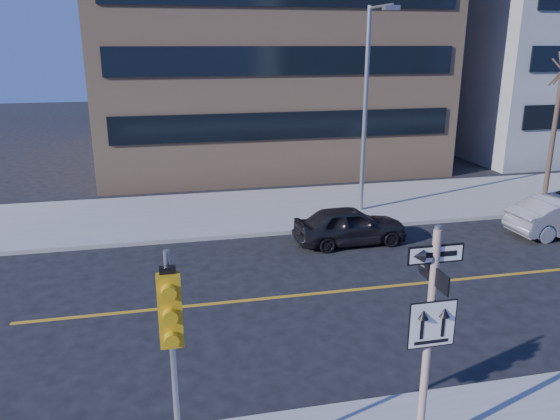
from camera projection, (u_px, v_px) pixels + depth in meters
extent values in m
plane|color=black|center=(365.00, 374.00, 11.72)|extent=(120.00, 120.00, 0.00)
cylinder|color=silver|center=(427.00, 347.00, 8.76)|extent=(0.13, 0.13, 4.00)
cylinder|color=gray|center=(438.00, 227.00, 8.16)|extent=(0.10, 0.10, 0.06)
cube|color=black|center=(436.00, 254.00, 8.28)|extent=(0.92, 0.03, 0.30)
cube|color=black|center=(434.00, 275.00, 8.39)|extent=(0.03, 0.92, 0.30)
cube|color=white|center=(432.00, 324.00, 8.54)|extent=(0.80, 0.03, 0.80)
cylinder|color=gray|center=(175.00, 378.00, 7.93)|extent=(0.09, 0.09, 4.00)
cube|color=gold|center=(170.00, 311.00, 7.39)|extent=(0.32, 0.22, 1.05)
sphere|color=#8C0705|center=(169.00, 291.00, 7.18)|extent=(0.17, 0.17, 0.17)
sphere|color=black|center=(170.00, 315.00, 7.28)|extent=(0.17, 0.17, 0.17)
sphere|color=black|center=(172.00, 338.00, 7.38)|extent=(0.17, 0.17, 0.17)
imported|color=black|center=(350.00, 225.00, 19.15)|extent=(1.72, 4.00, 1.35)
cylinder|color=gray|center=(365.00, 113.00, 21.59)|extent=(0.18, 0.18, 8.00)
cylinder|color=gray|center=(380.00, 6.00, 19.50)|extent=(0.10, 2.20, 0.10)
cube|color=gray|center=(391.00, 8.00, 18.60)|extent=(0.55, 0.30, 0.16)
cylinder|color=#3C2B23|center=(554.00, 132.00, 24.04)|extent=(0.22, 0.22, 5.80)
cube|color=tan|center=(253.00, 4.00, 32.81)|extent=(18.00, 18.00, 18.00)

